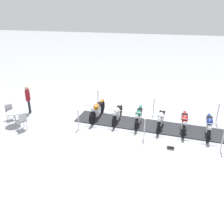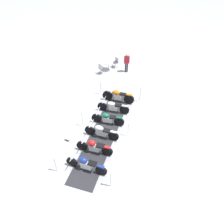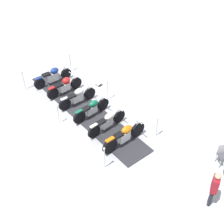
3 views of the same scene
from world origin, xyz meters
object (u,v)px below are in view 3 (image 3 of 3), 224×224
(motorcycle_maroon, at_px, (65,86))
(motorcycle_forest, at_px, (92,108))
(stanchion_left_mid, at_px, (59,118))
(cafe_chair_near_table, at_px, (223,153))
(motorcycle_copper, at_px, (125,135))
(info_placard, at_px, (99,84))
(stanchion_right_mid, at_px, (108,94))
(stanchion_right_front, at_px, (156,130))
(stanchion_left_rear, at_px, (24,83))
(stanchion_right_rear, at_px, (71,65))
(stanchion_left_front, at_px, (104,161))
(motorcycle_chrome, at_px, (78,96))
(motorcycle_cream, at_px, (108,121))
(bystander_person, at_px, (214,187))
(motorcycle_navy, at_px, (53,76))

(motorcycle_maroon, bearing_deg, motorcycle_forest, -91.53)
(stanchion_left_mid, relative_size, cafe_chair_near_table, 1.10)
(motorcycle_copper, relative_size, info_placard, 6.41)
(motorcycle_forest, xyz_separation_m, stanchion_right_mid, (1.45, 0.47, -0.14))
(stanchion_right_front, relative_size, stanchion_left_rear, 0.92)
(stanchion_right_rear, bearing_deg, stanchion_left_front, -117.50)
(cafe_chair_near_table, bearing_deg, motorcycle_chrome, -134.11)
(motorcycle_cream, relative_size, stanchion_right_front, 2.01)
(motorcycle_maroon, bearing_deg, stanchion_right_front, -76.44)
(stanchion_left_rear, distance_m, cafe_chair_near_table, 10.29)
(motorcycle_copper, xyz_separation_m, stanchion_right_mid, (1.64, 2.80, -0.18))
(stanchion_left_front, bearing_deg, stanchion_right_rear, 62.50)
(info_placard, bearing_deg, stanchion_right_front, -4.68)
(cafe_chair_near_table, relative_size, bystander_person, 0.57)
(motorcycle_forest, distance_m, motorcycle_navy, 3.51)
(stanchion_right_front, bearing_deg, cafe_chair_near_table, -76.10)
(stanchion_right_mid, xyz_separation_m, stanchion_right_rear, (0.28, 3.41, 0.02))
(stanchion_left_mid, height_order, info_placard, stanchion_left_mid)
(motorcycle_cream, bearing_deg, stanchion_left_front, -134.91)
(stanchion_right_front, xyz_separation_m, stanchion_left_rear, (-2.29, 7.07, 0.07))
(motorcycle_forest, height_order, bystander_person, bystander_person)
(motorcycle_maroon, height_order, stanchion_left_rear, stanchion_left_rear)
(motorcycle_forest, height_order, stanchion_right_rear, stanchion_right_rear)
(stanchion_left_rear, height_order, stanchion_left_front, stanchion_left_rear)
(info_placard, bearing_deg, stanchion_right_rear, -169.68)
(motorcycle_navy, xyz_separation_m, bystander_person, (-0.42, -9.98, 0.48))
(motorcycle_navy, xyz_separation_m, stanchion_left_rear, (-1.43, 0.62, -0.09))
(stanchion_right_mid, bearing_deg, info_placard, 68.67)
(motorcycle_copper, relative_size, motorcycle_chrome, 1.09)
(motorcycle_navy, bearing_deg, stanchion_right_rear, 21.26)
(stanchion_right_mid, xyz_separation_m, stanchion_left_front, (-3.15, -3.18, 0.03))
(stanchion_right_front, height_order, cafe_chair_near_table, stanchion_right_front)
(motorcycle_maroon, bearing_deg, motorcycle_cream, -91.52)
(stanchion_right_rear, xyz_separation_m, bystander_person, (-1.85, -10.36, 0.61))
(motorcycle_copper, bearing_deg, stanchion_left_rear, 102.10)
(motorcycle_forest, xyz_separation_m, info_placard, (1.94, 1.73, -0.41))
(motorcycle_maroon, relative_size, stanchion_right_mid, 1.84)
(motorcycle_navy, xyz_separation_m, stanchion_right_mid, (1.15, -3.04, -0.16))
(stanchion_left_rear, height_order, info_placard, stanchion_left_rear)
(motorcycle_navy, distance_m, stanchion_right_front, 6.51)
(motorcycle_navy, relative_size, info_placard, 6.25)
(motorcycle_chrome, height_order, cafe_chair_near_table, motorcycle_chrome)
(motorcycle_chrome, bearing_deg, stanchion_left_rear, 118.39)
(motorcycle_maroon, bearing_deg, cafe_chair_near_table, -75.22)
(motorcycle_cream, bearing_deg, stanchion_left_mid, 126.47)
(stanchion_right_mid, xyz_separation_m, bystander_person, (-1.57, -6.94, 0.64))
(stanchion_left_mid, bearing_deg, stanchion_right_mid, -4.76)
(stanchion_right_mid, bearing_deg, motorcycle_forest, -162.15)
(motorcycle_copper, distance_m, motorcycle_cream, 1.17)
(stanchion_left_mid, distance_m, bystander_person, 7.33)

